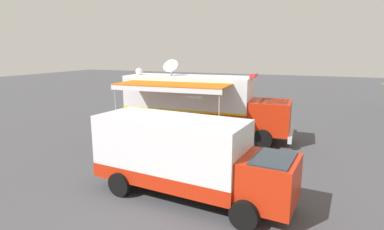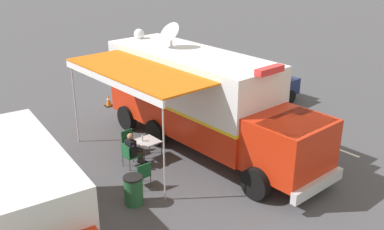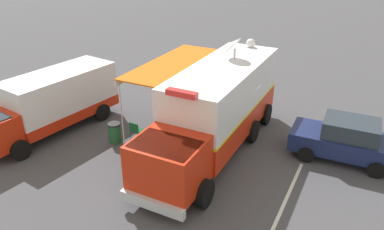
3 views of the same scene
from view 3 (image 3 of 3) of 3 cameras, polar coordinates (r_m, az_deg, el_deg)
ground_plane at (r=16.82m, az=4.60°, el=-3.83°), size 100.00×100.00×0.00m
lot_stripe at (r=13.76m, az=14.38°, el=-12.18°), size 0.34×4.80×0.01m
command_truck at (r=15.34m, az=3.65°, el=1.28°), size 5.21×9.59×4.53m
folding_table at (r=17.17m, az=-2.52°, el=-0.58°), size 0.84×0.84×0.73m
water_bottle at (r=17.22m, az=-2.74°, el=0.09°), size 0.07×0.07×0.22m
folding_chair_at_table at (r=17.56m, az=-4.92°, el=-0.61°), size 0.50×0.50×0.87m
folding_chair_beside_table at (r=17.99m, az=-1.67°, el=0.16°), size 0.50×0.50×0.87m
folding_chair_spare_by_truck at (r=16.75m, az=-8.64°, el=-2.20°), size 0.49×0.49×0.87m
seated_responder at (r=17.41m, az=-4.40°, el=-0.33°), size 0.67×0.57×1.25m
trash_bin at (r=16.77m, az=-11.80°, el=-2.65°), size 0.57×0.57×0.91m
traffic_cone at (r=21.40m, az=9.22°, el=3.44°), size 0.36×0.36×0.58m
support_truck at (r=18.25m, az=-20.68°, el=1.80°), size 2.81×6.96×2.70m
car_behind_truck at (r=16.25m, az=22.57°, el=-3.51°), size 4.33×2.27×1.76m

